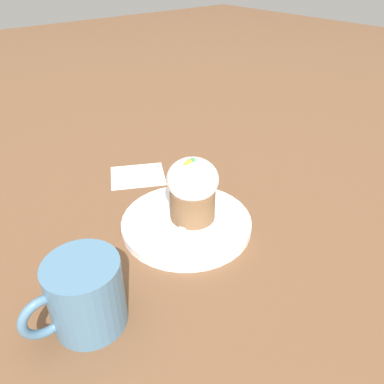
% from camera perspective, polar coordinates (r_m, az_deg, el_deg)
% --- Properties ---
extents(ground_plane, '(4.00, 4.00, 0.00)m').
position_cam_1_polar(ground_plane, '(0.61, -0.84, -5.27)').
color(ground_plane, brown).
extents(dessert_plate, '(0.21, 0.21, 0.01)m').
position_cam_1_polar(dessert_plate, '(0.61, -0.84, -4.76)').
color(dessert_plate, white).
rests_on(dessert_plate, ground_plane).
extents(carrot_cake, '(0.08, 0.08, 0.11)m').
position_cam_1_polar(carrot_cake, '(0.58, -0.00, 0.54)').
color(carrot_cake, brown).
rests_on(carrot_cake, dessert_plate).
extents(spoon, '(0.13, 0.04, 0.01)m').
position_cam_1_polar(spoon, '(0.60, 0.17, -4.48)').
color(spoon, silver).
rests_on(spoon, dessert_plate).
extents(coffee_cup, '(0.12, 0.09, 0.09)m').
position_cam_1_polar(coffee_cup, '(0.47, -16.06, -14.84)').
color(coffee_cup, teal).
rests_on(coffee_cup, ground_plane).
extents(paper_napkin, '(0.13, 0.13, 0.00)m').
position_cam_1_polar(paper_napkin, '(0.75, -8.28, 2.50)').
color(paper_napkin, white).
rests_on(paper_napkin, ground_plane).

